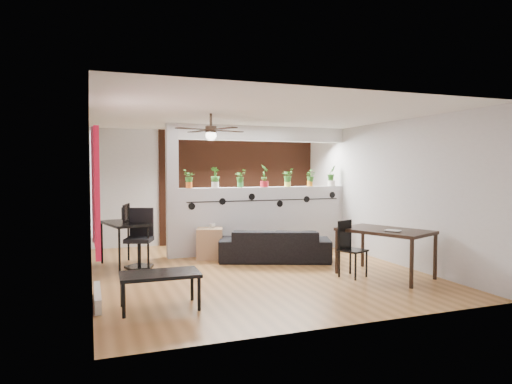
# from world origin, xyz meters

# --- Properties ---
(room_shell) EXTENTS (6.30, 7.10, 2.90)m
(room_shell) POSITION_xyz_m (0.00, 0.00, 1.30)
(room_shell) COLOR #926030
(room_shell) RESTS_ON ground
(partition_wall) EXTENTS (3.60, 0.18, 1.35)m
(partition_wall) POSITION_xyz_m (0.80, 1.50, 0.68)
(partition_wall) COLOR #BCBCC1
(partition_wall) RESTS_ON ground
(ceiling_header) EXTENTS (3.60, 0.18, 0.30)m
(ceiling_header) POSITION_xyz_m (0.80, 1.50, 2.45)
(ceiling_header) COLOR silver
(ceiling_header) RESTS_ON room_shell
(pier_column) EXTENTS (0.22, 0.20, 2.60)m
(pier_column) POSITION_xyz_m (-1.11, 1.50, 1.30)
(pier_column) COLOR #BCBCC1
(pier_column) RESTS_ON ground
(brick_panel) EXTENTS (3.90, 0.05, 2.60)m
(brick_panel) POSITION_xyz_m (0.80, 2.97, 1.30)
(brick_panel) COLOR #A4502F
(brick_panel) RESTS_ON ground
(vine_decal) EXTENTS (3.31, 0.01, 0.30)m
(vine_decal) POSITION_xyz_m (0.80, 1.40, 1.08)
(vine_decal) COLOR black
(vine_decal) RESTS_ON partition_wall
(window_assembly) EXTENTS (0.09, 1.30, 1.55)m
(window_assembly) POSITION_xyz_m (-2.56, -1.20, 1.51)
(window_assembly) COLOR white
(window_assembly) RESTS_ON room_shell
(baseboard_heater) EXTENTS (0.08, 1.00, 0.18)m
(baseboard_heater) POSITION_xyz_m (-2.54, -1.20, 0.09)
(baseboard_heater) COLOR silver
(baseboard_heater) RESTS_ON ground
(corkboard) EXTENTS (0.03, 0.60, 0.45)m
(corkboard) POSITION_xyz_m (-2.58, 0.95, 1.35)
(corkboard) COLOR olive
(corkboard) RESTS_ON room_shell
(framed_art) EXTENTS (0.03, 0.34, 0.44)m
(framed_art) POSITION_xyz_m (-2.58, 0.90, 1.85)
(framed_art) COLOR #8C7259
(framed_art) RESTS_ON room_shell
(ceiling_fan) EXTENTS (1.19, 1.19, 0.43)m
(ceiling_fan) POSITION_xyz_m (-0.80, -0.30, 2.31)
(ceiling_fan) COLOR black
(ceiling_fan) RESTS_ON room_shell
(potted_plant_0) EXTENTS (0.22, 0.23, 0.37)m
(potted_plant_0) POSITION_xyz_m (-0.78, 1.50, 1.55)
(potted_plant_0) COLOR #DA5F19
(potted_plant_0) RESTS_ON partition_wall
(potted_plant_1) EXTENTS (0.27, 0.26, 0.42)m
(potted_plant_1) POSITION_xyz_m (-0.25, 1.50, 1.57)
(potted_plant_1) COLOR white
(potted_plant_1) RESTS_ON partition_wall
(potted_plant_2) EXTENTS (0.22, 0.21, 0.36)m
(potted_plant_2) POSITION_xyz_m (0.27, 1.50, 1.54)
(potted_plant_2) COLOR #328A3A
(potted_plant_2) RESTS_ON partition_wall
(potted_plant_3) EXTENTS (0.20, 0.25, 0.47)m
(potted_plant_3) POSITION_xyz_m (0.80, 1.50, 1.60)
(potted_plant_3) COLOR red
(potted_plant_3) RESTS_ON partition_wall
(potted_plant_4) EXTENTS (0.24, 0.24, 0.39)m
(potted_plant_4) POSITION_xyz_m (1.33, 1.50, 1.56)
(potted_plant_4) COLOR #D9D94C
(potted_plant_4) RESTS_ON partition_wall
(potted_plant_5) EXTENTS (0.16, 0.19, 0.36)m
(potted_plant_5) POSITION_xyz_m (1.85, 1.50, 1.54)
(potted_plant_5) COLOR orange
(potted_plant_5) RESTS_ON partition_wall
(potted_plant_6) EXTENTS (0.28, 0.24, 0.45)m
(potted_plant_6) POSITION_xyz_m (2.38, 1.50, 1.59)
(potted_plant_6) COLOR white
(potted_plant_6) RESTS_ON partition_wall
(sofa) EXTENTS (2.10, 1.43, 0.57)m
(sofa) POSITION_xyz_m (0.64, 0.55, 0.29)
(sofa) COLOR black
(sofa) RESTS_ON ground
(cube_shelf) EXTENTS (0.59, 0.55, 0.59)m
(cube_shelf) POSITION_xyz_m (-0.46, 1.16, 0.30)
(cube_shelf) COLOR #A17955
(cube_shelf) RESTS_ON ground
(cup) EXTENTS (0.14, 0.14, 0.09)m
(cup) POSITION_xyz_m (-0.41, 1.16, 0.64)
(cup) COLOR gray
(cup) RESTS_ON cube_shelf
(computer_desk) EXTENTS (0.82, 1.20, 0.79)m
(computer_desk) POSITION_xyz_m (-2.05, 0.98, 0.72)
(computer_desk) COLOR black
(computer_desk) RESTS_ON ground
(monitor) EXTENTS (0.30, 0.12, 0.17)m
(monitor) POSITION_xyz_m (-2.05, 1.13, 0.88)
(monitor) COLOR black
(monitor) RESTS_ON computer_desk
(office_chair) EXTENTS (0.55, 0.56, 1.03)m
(office_chair) POSITION_xyz_m (-1.81, 0.73, 0.45)
(office_chair) COLOR black
(office_chair) RESTS_ON ground
(dining_table) EXTENTS (1.34, 1.62, 0.76)m
(dining_table) POSITION_xyz_m (1.83, -1.20, 0.68)
(dining_table) COLOR black
(dining_table) RESTS_ON ground
(book) EXTENTS (0.27, 0.28, 0.02)m
(book) POSITION_xyz_m (1.73, -1.50, 0.77)
(book) COLOR gray
(book) RESTS_ON dining_table
(folding_chair) EXTENTS (0.48, 0.48, 0.90)m
(folding_chair) POSITION_xyz_m (1.28, -1.00, 0.53)
(folding_chair) COLOR black
(folding_chair) RESTS_ON ground
(coffee_table) EXTENTS (0.98, 0.56, 0.45)m
(coffee_table) POSITION_xyz_m (-1.81, -1.67, 0.40)
(coffee_table) COLOR black
(coffee_table) RESTS_ON ground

